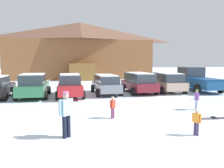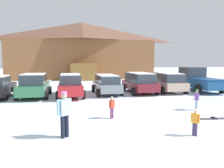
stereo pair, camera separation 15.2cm
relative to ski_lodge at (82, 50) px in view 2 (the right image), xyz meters
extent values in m
plane|color=silver|center=(0.70, -30.12, -4.44)|extent=(160.00, 160.00, 0.00)
cube|color=brown|center=(0.00, 0.05, -1.51)|extent=(21.83, 7.75, 5.86)
pyramid|color=brown|center=(0.00, 0.05, 2.86)|extent=(22.44, 8.37, 2.89)
cube|color=brown|center=(-0.13, -4.42, -3.24)|extent=(3.65, 1.90, 2.40)
cylinder|color=black|center=(-6.66, -16.40, -4.12)|extent=(0.24, 0.65, 0.64)
cylinder|color=black|center=(-6.72, -19.14, -4.12)|extent=(0.24, 0.65, 0.64)
cube|color=#2F714B|center=(-4.99, -17.82, -3.79)|extent=(2.00, 4.74, 0.67)
cube|color=#2D3842|center=(-4.99, -18.05, -3.08)|extent=(1.72, 2.48, 0.74)
cube|color=white|center=(-4.99, -18.05, -2.68)|extent=(1.60, 2.36, 0.06)
cylinder|color=black|center=(-5.96, -16.34, -4.12)|extent=(0.24, 0.65, 0.64)
cylinder|color=black|center=(-3.94, -16.39, -4.12)|extent=(0.24, 0.65, 0.64)
cylinder|color=black|center=(-6.03, -19.25, -4.12)|extent=(0.24, 0.65, 0.64)
cylinder|color=black|center=(-4.01, -19.30, -4.12)|extent=(0.24, 0.65, 0.64)
cube|color=red|center=(-2.30, -18.14, -3.78)|extent=(1.75, 4.75, 0.68)
cube|color=#2D3842|center=(-2.30, -18.38, -3.10)|extent=(1.53, 2.48, 0.70)
cube|color=white|center=(-2.30, -18.38, -2.72)|extent=(1.42, 2.35, 0.06)
cylinder|color=black|center=(-3.21, -16.67, -4.12)|extent=(0.23, 0.64, 0.64)
cylinder|color=black|center=(-1.36, -16.68, -4.12)|extent=(0.23, 0.64, 0.64)
cylinder|color=black|center=(-3.24, -19.60, -4.12)|extent=(0.23, 0.64, 0.64)
cylinder|color=black|center=(-1.38, -19.62, -4.12)|extent=(0.23, 0.64, 0.64)
cube|color=gray|center=(0.67, -17.54, -3.81)|extent=(1.75, 4.45, 0.63)
cube|color=#2D3842|center=(0.67, -17.63, -3.19)|extent=(1.53, 3.38, 0.59)
cube|color=white|center=(0.67, -17.63, -2.87)|extent=(1.43, 3.21, 0.06)
cylinder|color=black|center=(-0.26, -16.18, -4.12)|extent=(0.23, 0.64, 0.64)
cylinder|color=black|center=(1.58, -16.16, -4.12)|extent=(0.23, 0.64, 0.64)
cylinder|color=black|center=(-0.23, -18.93, -4.12)|extent=(0.23, 0.64, 0.64)
cylinder|color=black|center=(1.61, -18.91, -4.12)|extent=(0.23, 0.64, 0.64)
cube|color=maroon|center=(3.55, -17.55, -3.80)|extent=(1.99, 4.39, 0.65)
cube|color=#2D3842|center=(3.55, -17.64, -3.12)|extent=(1.73, 3.34, 0.71)
cube|color=white|center=(3.55, -17.64, -2.73)|extent=(1.62, 3.17, 0.06)
cylinder|color=black|center=(2.51, -16.23, -4.12)|extent=(0.24, 0.65, 0.64)
cylinder|color=black|center=(4.52, -16.18, -4.12)|extent=(0.24, 0.65, 0.64)
cylinder|color=black|center=(2.58, -18.92, -4.12)|extent=(0.24, 0.65, 0.64)
cylinder|color=black|center=(4.59, -18.87, -4.12)|extent=(0.24, 0.65, 0.64)
cube|color=tan|center=(6.20, -17.60, -3.80)|extent=(2.11, 4.27, 0.65)
cube|color=#2D3842|center=(6.19, -17.68, -3.13)|extent=(1.83, 3.26, 0.68)
cube|color=white|center=(6.19, -17.68, -2.76)|extent=(1.71, 3.10, 0.06)
cylinder|color=black|center=(5.26, -16.25, -4.12)|extent=(0.26, 0.65, 0.64)
cylinder|color=black|center=(7.28, -16.36, -4.12)|extent=(0.26, 0.65, 0.64)
cylinder|color=black|center=(5.11, -18.83, -4.12)|extent=(0.26, 0.65, 0.64)
cylinder|color=black|center=(7.13, -18.95, -4.12)|extent=(0.26, 0.65, 0.64)
cube|color=navy|center=(9.31, -17.44, -3.69)|extent=(2.26, 5.98, 0.70)
cube|color=#2D3842|center=(9.35, -16.26, -2.82)|extent=(1.95, 1.96, 1.05)
cube|color=navy|center=(9.27, -18.48, -3.28)|extent=(2.16, 3.32, 0.12)
cylinder|color=black|center=(8.26, -15.63, -4.04)|extent=(0.29, 0.81, 0.80)
cylinder|color=black|center=(10.48, -15.71, -4.04)|extent=(0.29, 0.81, 0.80)
cylinder|color=black|center=(8.13, -19.18, -4.04)|extent=(0.29, 0.81, 0.80)
cylinder|color=black|center=(10.36, -19.26, -4.04)|extent=(0.29, 0.81, 0.80)
cylinder|color=#72375C|center=(-0.48, -25.19, -4.19)|extent=(0.09, 0.09, 0.51)
cylinder|color=#72375C|center=(-0.57, -25.26, -4.19)|extent=(0.09, 0.09, 0.51)
cube|color=#BC3626|center=(-0.52, -25.23, -3.75)|extent=(0.29, 0.27, 0.36)
cylinder|color=#BC3626|center=(-0.40, -25.13, -3.74)|extent=(0.07, 0.07, 0.35)
cylinder|color=#BC3626|center=(-0.65, -25.33, -3.74)|extent=(0.07, 0.07, 0.35)
sphere|color=tan|center=(-0.52, -25.23, -3.50)|extent=(0.13, 0.13, 0.13)
cylinder|color=beige|center=(-0.52, -25.23, -3.43)|extent=(0.13, 0.13, 0.06)
cylinder|color=#3C2D51|center=(1.97, -28.31, -4.20)|extent=(0.09, 0.09, 0.49)
cylinder|color=#3C2D51|center=(1.92, -28.21, -4.20)|extent=(0.09, 0.09, 0.49)
cube|color=orange|center=(1.95, -28.26, -3.78)|extent=(0.23, 0.28, 0.34)
cylinder|color=orange|center=(2.01, -28.40, -3.78)|extent=(0.07, 0.07, 0.33)
cylinder|color=orange|center=(1.88, -28.12, -3.78)|extent=(0.07, 0.07, 0.33)
sphere|color=tan|center=(1.95, -28.26, -3.55)|extent=(0.12, 0.12, 0.12)
cylinder|color=beige|center=(1.95, -28.26, -3.48)|extent=(0.12, 0.12, 0.06)
cylinder|color=#A1ACCE|center=(4.51, -24.42, -4.16)|extent=(0.10, 0.10, 0.57)
cylinder|color=#A1ACCE|center=(4.47, -24.54, -4.16)|extent=(0.10, 0.10, 0.57)
cube|color=#8A53B6|center=(4.49, -24.48, -3.67)|extent=(0.24, 0.31, 0.40)
cylinder|color=#8A53B6|center=(4.54, -24.31, -3.66)|extent=(0.08, 0.08, 0.38)
cylinder|color=#8A53B6|center=(4.44, -24.65, -3.66)|extent=(0.08, 0.08, 0.38)
sphere|color=tan|center=(4.49, -24.48, -3.39)|extent=(0.15, 0.15, 0.15)
cylinder|color=green|center=(4.49, -24.48, -3.31)|extent=(0.14, 0.14, 0.07)
cylinder|color=black|center=(-2.66, -27.37, -4.03)|extent=(0.15, 0.15, 0.82)
cylinder|color=black|center=(-2.80, -27.48, -4.03)|extent=(0.15, 0.15, 0.82)
cube|color=#9FC6DA|center=(-2.73, -27.42, -3.33)|extent=(0.46, 0.43, 0.58)
cylinder|color=#9FC6DA|center=(-2.53, -27.27, -3.32)|extent=(0.11, 0.11, 0.55)
cylinder|color=#9FC6DA|center=(-2.94, -27.58, -3.32)|extent=(0.11, 0.11, 0.55)
sphere|color=tan|center=(-2.73, -27.42, -2.94)|extent=(0.21, 0.21, 0.21)
cylinder|color=pink|center=(-2.73, -27.42, -2.83)|extent=(0.20, 0.20, 0.10)
cube|color=#2C2229|center=(4.14, -26.45, -4.43)|extent=(1.63, 0.27, 0.02)
cube|color=black|center=(4.19, -26.45, -4.39)|extent=(0.21, 0.10, 0.06)
cube|color=#2C2229|center=(4.16, -26.25, -4.43)|extent=(1.63, 0.27, 0.02)
cube|color=black|center=(4.21, -26.25, -4.39)|extent=(0.21, 0.10, 0.06)
camera|label=1|loc=(-2.83, -35.21, -1.70)|focal=35.00mm
camera|label=2|loc=(-2.68, -35.24, -1.70)|focal=35.00mm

